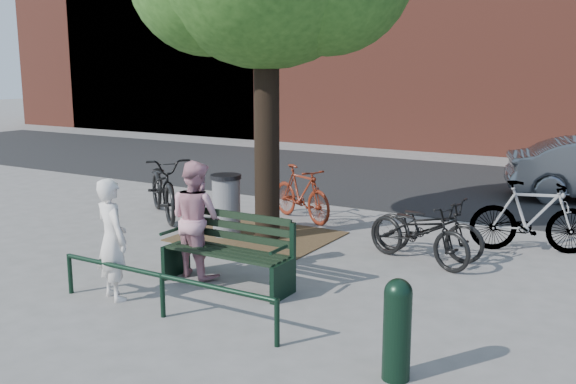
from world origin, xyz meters
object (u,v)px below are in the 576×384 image
Objects in this scene: bicycle_c at (428,227)px; park_bench at (230,248)px; person_left at (112,239)px; bollard at (397,326)px; litter_bin at (226,205)px; person_right at (196,219)px.

park_bench is at bearing 148.65° from bicycle_c.
person_left is at bearing -128.56° from park_bench.
person_left reaches higher than bollard.
litter_bin reaches higher than bollard.
park_bench is 1.18× the size of person_left.
person_right is at bearing 157.78° from bollard.
park_bench is 1.47m from person_left.
person_right is 2.06m from litter_bin.
bollard is at bearing -37.28° from litter_bin.
person_right is at bearing -64.80° from litter_bin.
bollard is (2.77, -1.31, 0.02)m from park_bench.
park_bench is 0.67m from person_right.
bicycle_c is at bearing -106.36° from person_left.
person_left is 3.68m from bollard.
park_bench is 1.69× the size of litter_bin.
bollard reaches higher than bicycle_c.
person_left is 0.87× the size of bicycle_c.
person_left is 0.95× the size of person_right.
person_right reaches higher than litter_bin.
litter_bin is (-0.87, 1.85, -0.26)m from person_right.
person_left is 4.50m from bicycle_c.
bollard is at bearing -162.82° from person_left.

